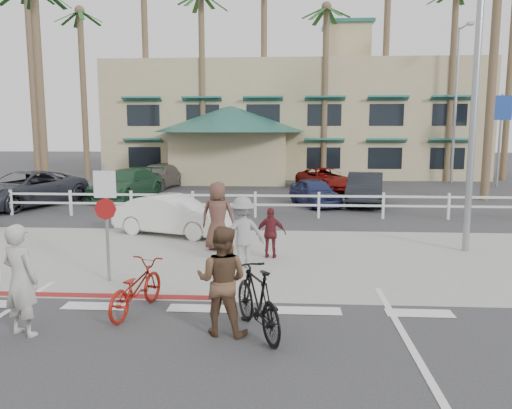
# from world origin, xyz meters

# --- Properties ---
(ground) EXTENTS (140.00, 140.00, 0.00)m
(ground) POSITION_xyz_m (0.00, 0.00, 0.00)
(ground) COLOR #333335
(bike_path) EXTENTS (12.00, 16.00, 0.01)m
(bike_path) POSITION_xyz_m (0.00, -2.00, 0.00)
(bike_path) COLOR #333335
(bike_path) RESTS_ON ground
(sidewalk_plaza) EXTENTS (22.00, 7.00, 0.01)m
(sidewalk_plaza) POSITION_xyz_m (0.00, 4.50, 0.01)
(sidewalk_plaza) COLOR gray
(sidewalk_plaza) RESTS_ON ground
(cross_street) EXTENTS (40.00, 5.00, 0.01)m
(cross_street) POSITION_xyz_m (0.00, 8.50, 0.00)
(cross_street) COLOR #333335
(cross_street) RESTS_ON ground
(parking_lot) EXTENTS (50.00, 16.00, 0.01)m
(parking_lot) POSITION_xyz_m (0.00, 18.00, 0.00)
(parking_lot) COLOR #333335
(parking_lot) RESTS_ON ground
(curb_red) EXTENTS (7.00, 0.25, 0.02)m
(curb_red) POSITION_xyz_m (-3.00, 1.20, 0.01)
(curb_red) COLOR maroon
(curb_red) RESTS_ON ground
(rail_fence) EXTENTS (29.40, 0.16, 1.00)m
(rail_fence) POSITION_xyz_m (0.50, 10.50, 0.50)
(rail_fence) COLOR silver
(rail_fence) RESTS_ON ground
(building) EXTENTS (28.00, 16.00, 11.30)m
(building) POSITION_xyz_m (2.00, 31.00, 5.65)
(building) COLOR tan
(building) RESTS_ON ground
(sign_post) EXTENTS (0.50, 0.10, 2.90)m
(sign_post) POSITION_xyz_m (-2.30, 2.20, 1.45)
(sign_post) COLOR gray
(sign_post) RESTS_ON ground
(streetlight_0) EXTENTS (0.60, 2.00, 9.00)m
(streetlight_0) POSITION_xyz_m (6.50, 5.50, 4.50)
(streetlight_0) COLOR gray
(streetlight_0) RESTS_ON ground
(streetlight_1) EXTENTS (0.60, 2.00, 9.50)m
(streetlight_1) POSITION_xyz_m (12.00, 24.00, 4.75)
(streetlight_1) COLOR gray
(streetlight_1) RESTS_ON ground
(info_sign) EXTENTS (1.20, 0.16, 5.60)m
(info_sign) POSITION_xyz_m (14.00, 22.00, 2.80)
(info_sign) COLOR navy
(info_sign) RESTS_ON ground
(palm_0) EXTENTS (4.00, 4.00, 15.00)m
(palm_0) POSITION_xyz_m (-16.00, 26.00, 7.50)
(palm_0) COLOR #1A451B
(palm_0) RESTS_ON ground
(palm_1) EXTENTS (4.00, 4.00, 13.00)m
(palm_1) POSITION_xyz_m (-12.00, 25.00, 6.50)
(palm_1) COLOR #1A451B
(palm_1) RESTS_ON ground
(palm_2) EXTENTS (4.00, 4.00, 16.00)m
(palm_2) POSITION_xyz_m (-8.00, 26.00, 8.00)
(palm_2) COLOR #1A451B
(palm_2) RESTS_ON ground
(palm_3) EXTENTS (4.00, 4.00, 14.00)m
(palm_3) POSITION_xyz_m (-4.00, 25.00, 7.00)
(palm_3) COLOR #1A451B
(palm_3) RESTS_ON ground
(palm_4) EXTENTS (4.00, 4.00, 15.00)m
(palm_4) POSITION_xyz_m (0.00, 26.00, 7.50)
(palm_4) COLOR #1A451B
(palm_4) RESTS_ON ground
(palm_5) EXTENTS (4.00, 4.00, 13.00)m
(palm_5) POSITION_xyz_m (4.00, 25.00, 6.50)
(palm_5) COLOR #1A451B
(palm_5) RESTS_ON ground
(palm_6) EXTENTS (4.00, 4.00, 17.00)m
(palm_6) POSITION_xyz_m (8.00, 26.00, 8.50)
(palm_6) COLOR #1A451B
(palm_6) RESTS_ON ground
(palm_7) EXTENTS (4.00, 4.00, 14.00)m
(palm_7) POSITION_xyz_m (12.00, 25.00, 7.00)
(palm_7) COLOR #1A451B
(palm_7) RESTS_ON ground
(palm_8) EXTENTS (4.00, 4.00, 15.00)m
(palm_8) POSITION_xyz_m (16.00, 26.00, 7.50)
(palm_8) COLOR #1A451B
(palm_8) RESTS_ON ground
(palm_10) EXTENTS (4.00, 4.00, 12.00)m
(palm_10) POSITION_xyz_m (-10.00, 15.00, 6.00)
(palm_10) COLOR #1A451B
(palm_10) RESTS_ON ground
(palm_11) EXTENTS (4.00, 4.00, 14.00)m
(palm_11) POSITION_xyz_m (11.00, 16.00, 7.00)
(palm_11) COLOR #1A451B
(palm_11) RESTS_ON ground
(bike_red) EXTENTS (1.00, 1.86, 0.93)m
(bike_red) POSITION_xyz_m (-1.14, 0.39, 0.46)
(bike_red) COLOR maroon
(bike_red) RESTS_ON ground
(rider_red) EXTENTS (0.78, 0.64, 1.83)m
(rider_red) POSITION_xyz_m (-2.66, -0.74, 0.92)
(rider_red) COLOR #A9A79F
(rider_red) RESTS_ON ground
(bike_black) EXTENTS (1.27, 1.95, 1.14)m
(bike_black) POSITION_xyz_m (1.13, -0.46, 0.57)
(bike_black) COLOR black
(bike_black) RESTS_ON ground
(rider_black) EXTENTS (0.98, 0.82, 1.79)m
(rider_black) POSITION_xyz_m (0.55, -0.48, 0.89)
(rider_black) COLOR brown
(rider_black) RESTS_ON ground
(pedestrian_a) EXTENTS (1.28, 1.01, 1.73)m
(pedestrian_a) POSITION_xyz_m (0.54, 3.45, 0.87)
(pedestrian_a) COLOR gray
(pedestrian_a) RESTS_ON ground
(pedestrian_child) EXTENTS (0.80, 0.38, 1.33)m
(pedestrian_child) POSITION_xyz_m (1.19, 4.43, 0.66)
(pedestrian_child) COLOR maroon
(pedestrian_child) RESTS_ON ground
(pedestrian_b) EXTENTS (0.98, 0.68, 1.91)m
(pedestrian_b) POSITION_xyz_m (-0.30, 5.24, 0.96)
(pedestrian_b) COLOR #513329
(pedestrian_b) RESTS_ON ground
(car_white_sedan) EXTENTS (4.05, 2.51, 1.26)m
(car_white_sedan) POSITION_xyz_m (-2.01, 7.22, 0.63)
(car_white_sedan) COLOR white
(car_white_sedan) RESTS_ON ground
(lot_car_0) EXTENTS (4.36, 6.13, 1.55)m
(lot_car_0) POSITION_xyz_m (-9.76, 12.60, 0.78)
(lot_car_0) COLOR #292A33
(lot_car_0) RESTS_ON ground
(lot_car_1) EXTENTS (2.97, 5.26, 1.44)m
(lot_car_1) POSITION_xyz_m (-6.19, 15.40, 0.72)
(lot_car_1) COLOR #20492E
(lot_car_1) RESTS_ON ground
(lot_car_2) EXTENTS (2.49, 3.79, 1.20)m
(lot_car_2) POSITION_xyz_m (2.83, 13.78, 0.60)
(lot_car_2) COLOR navy
(lot_car_2) RESTS_ON ground
(lot_car_3) EXTENTS (2.26, 4.53, 1.43)m
(lot_car_3) POSITION_xyz_m (5.07, 14.12, 0.71)
(lot_car_3) COLOR black
(lot_car_3) RESTS_ON ground
(lot_car_4) EXTENTS (2.53, 4.88, 1.35)m
(lot_car_4) POSITION_xyz_m (-5.83, 19.94, 0.68)
(lot_car_4) COLOR #5E5853
(lot_car_4) RESTS_ON ground
(lot_car_5) EXTENTS (3.40, 4.88, 1.24)m
(lot_car_5) POSITION_xyz_m (3.68, 19.46, 0.62)
(lot_car_5) COLOR #6C0806
(lot_car_5) RESTS_ON ground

